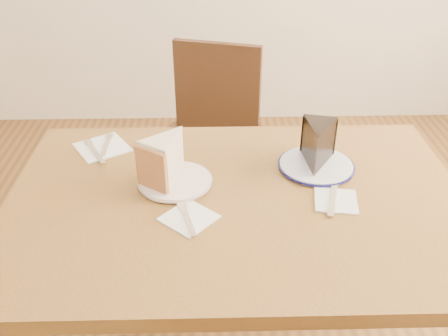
# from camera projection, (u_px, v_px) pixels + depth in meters

# --- Properties ---
(table) EXTENTS (1.20, 0.80, 0.75)m
(table) POSITION_uv_depth(u_px,v_px,m) (237.00, 227.00, 1.35)
(table) COLOR #523516
(table) RESTS_ON ground
(chair_far) EXTENTS (0.54, 0.54, 0.88)m
(chair_far) POSITION_uv_depth(u_px,v_px,m) (209.00, 144.00, 2.08)
(chair_far) COLOR black
(chair_far) RESTS_ON ground
(plate_cream) EXTENTS (0.19, 0.19, 0.01)m
(plate_cream) POSITION_uv_depth(u_px,v_px,m) (175.00, 181.00, 1.35)
(plate_cream) COLOR silver
(plate_cream) RESTS_ON table
(plate_navy) EXTENTS (0.21, 0.21, 0.01)m
(plate_navy) POSITION_uv_depth(u_px,v_px,m) (316.00, 166.00, 1.42)
(plate_navy) COLOR white
(plate_navy) RESTS_ON table
(carrot_cake) EXTENTS (0.15, 0.16, 0.11)m
(carrot_cake) POSITION_uv_depth(u_px,v_px,m) (168.00, 158.00, 1.33)
(carrot_cake) COLOR beige
(carrot_cake) RESTS_ON plate_cream
(chocolate_cake) EXTENTS (0.13, 0.15, 0.11)m
(chocolate_cake) POSITION_uv_depth(u_px,v_px,m) (317.00, 147.00, 1.39)
(chocolate_cake) COLOR black
(chocolate_cake) RESTS_ON plate_navy
(napkin_cream) EXTENTS (0.16, 0.16, 0.00)m
(napkin_cream) POSITION_uv_depth(u_px,v_px,m) (189.00, 218.00, 1.22)
(napkin_cream) COLOR white
(napkin_cream) RESTS_ON table
(napkin_navy) EXTENTS (0.12, 0.12, 0.00)m
(napkin_navy) POSITION_uv_depth(u_px,v_px,m) (336.00, 201.00, 1.28)
(napkin_navy) COLOR white
(napkin_navy) RESTS_ON table
(napkin_spare) EXTENTS (0.19, 0.19, 0.00)m
(napkin_spare) POSITION_uv_depth(u_px,v_px,m) (102.00, 147.00, 1.52)
(napkin_spare) COLOR white
(napkin_spare) RESTS_ON table
(fork_cream) EXTENTS (0.05, 0.14, 0.00)m
(fork_cream) POSITION_uv_depth(u_px,v_px,m) (187.00, 219.00, 1.21)
(fork_cream) COLOR silver
(fork_cream) RESTS_ON napkin_cream
(knife_navy) EXTENTS (0.06, 0.17, 0.00)m
(knife_navy) POSITION_uv_depth(u_px,v_px,m) (333.00, 197.00, 1.29)
(knife_navy) COLOR silver
(knife_navy) RESTS_ON napkin_navy
(fork_spare) EXTENTS (0.02, 0.14, 0.00)m
(fork_spare) POSITION_uv_depth(u_px,v_px,m) (107.00, 145.00, 1.52)
(fork_spare) COLOR silver
(fork_spare) RESTS_ON napkin_spare
(knife_spare) EXTENTS (0.09, 0.15, 0.00)m
(knife_spare) POSITION_uv_depth(u_px,v_px,m) (95.00, 152.00, 1.49)
(knife_spare) COLOR silver
(knife_spare) RESTS_ON napkin_spare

